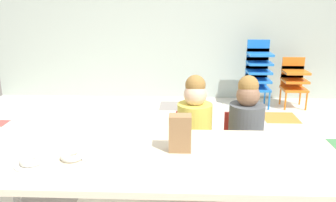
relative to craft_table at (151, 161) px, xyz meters
name	(u,v)px	position (x,y,z in m)	size (l,w,h in m)	color
ground_plane	(169,192)	(0.08, 0.60, -0.56)	(5.45, 5.51, 0.02)	silver
back_wall	(176,14)	(0.08, 3.35, 0.69)	(5.45, 0.10, 2.48)	#B2C1B7
craft_table	(151,161)	(0.00, 0.00, 0.00)	(2.19, 0.82, 0.59)	beige
seated_child_near_camera	(195,123)	(0.27, 0.64, 0.00)	(0.34, 0.34, 0.92)	red
seated_child_middle_seat	(246,124)	(0.66, 0.64, 0.00)	(0.33, 0.33, 0.92)	red
kid_chair_blue_stack	(258,70)	(1.22, 2.90, -0.03)	(0.32, 0.30, 0.92)	blue
kid_chair_orange_stack	(294,79)	(1.72, 2.90, -0.15)	(0.32, 0.30, 0.68)	orange
paper_bag_brown	(180,133)	(0.17, 0.07, 0.15)	(0.13, 0.09, 0.22)	#9E754C
paper_plate_near_edge	(32,164)	(-0.63, -0.15, 0.05)	(0.18, 0.18, 0.01)	white
paper_plate_center_table	(96,155)	(-0.31, -0.03, 0.05)	(0.18, 0.18, 0.01)	white
donut_powdered_on_plate	(31,161)	(-0.63, -0.15, 0.07)	(0.12, 0.12, 0.04)	white
donut_powdered_loose	(72,156)	(-0.43, -0.07, 0.06)	(0.13, 0.13, 0.04)	white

